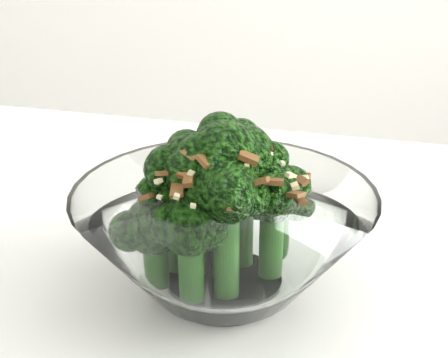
{
  "coord_description": "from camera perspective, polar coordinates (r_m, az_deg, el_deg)",
  "views": [
    {
      "loc": [
        -0.1,
        -0.28,
        1.04
      ],
      "look_at": [
        -0.07,
        0.15,
        0.84
      ],
      "focal_mm": 55.0,
      "sensor_mm": 36.0,
      "label": 1
    }
  ],
  "objects": [
    {
      "name": "broccoli_dish",
      "position": [
        0.49,
        -0.11,
        -4.14
      ],
      "size": [
        0.22,
        0.22,
        0.13
      ],
      "color": "white",
      "rests_on": "table"
    }
  ]
}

